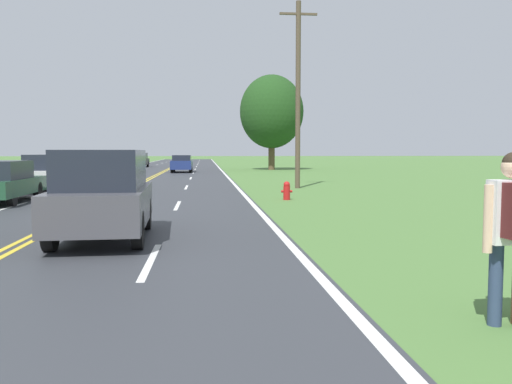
% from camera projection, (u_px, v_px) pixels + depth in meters
% --- Properties ---
extents(fire_hydrant, '(0.41, 0.25, 0.68)m').
position_uv_depth(fire_hydrant, '(287.00, 190.00, 19.92)').
color(fire_hydrant, red).
rests_on(fire_hydrant, ground).
extents(utility_pole_midground, '(1.80, 0.24, 8.88)m').
position_uv_depth(utility_pole_midground, '(298.00, 92.00, 25.91)').
color(utility_pole_midground, brown).
rests_on(utility_pole_midground, ground).
extents(tree_mid_treeline, '(6.09, 6.09, 9.08)m').
position_uv_depth(tree_mid_treeline, '(272.00, 112.00, 51.80)').
color(tree_mid_treeline, brown).
rests_on(tree_mid_treeline, ground).
extents(car_dark_grey_van_approaching, '(1.91, 4.22, 1.82)m').
position_uv_depth(car_dark_grey_van_approaching, '(104.00, 193.00, 10.96)').
color(car_dark_grey_van_approaching, black).
rests_on(car_dark_grey_van_approaching, ground).
extents(car_white_suv_mid_far, '(1.86, 4.76, 1.64)m').
position_uv_depth(car_white_suv_mid_far, '(52.00, 172.00, 24.11)').
color(car_white_suv_mid_far, black).
rests_on(car_white_suv_mid_far, ground).
extents(car_dark_blue_sedan_receding, '(1.76, 4.20, 1.46)m').
position_uv_depth(car_dark_blue_sedan_receding, '(182.00, 163.00, 45.83)').
color(car_dark_blue_sedan_receding, black).
rests_on(car_dark_blue_sedan_receding, ground).
extents(car_black_van_distant, '(1.90, 4.52, 1.62)m').
position_uv_depth(car_black_van_distant, '(139.00, 159.00, 60.97)').
color(car_black_van_distant, black).
rests_on(car_black_van_distant, ground).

